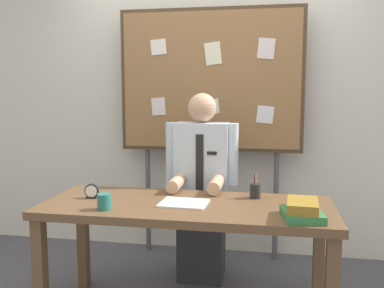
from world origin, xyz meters
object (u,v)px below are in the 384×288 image
Objects in this scene: desk at (187,218)px; person at (202,194)px; open_notebook at (184,203)px; desk_clock at (92,192)px; pen_holder at (255,191)px; bulletin_board at (210,83)px; book_stack at (302,210)px; coffee_mug at (104,202)px.

desk is 0.59m from person.
desk_clock is (-0.62, 0.04, 0.04)m from open_notebook.
pen_holder is (1.05, 0.19, 0.01)m from desk_clock.
book_stack is (0.68, -1.23, -0.71)m from bulletin_board.
desk_clock is (-0.63, -0.58, 0.12)m from person.
person is 1.05m from book_stack.
desk is 0.48m from pen_holder.
person is 0.58m from pen_holder.
coffee_mug is (-0.45, -0.22, 0.14)m from desk.
bulletin_board is 1.58m from book_stack.
bulletin_board is at bearing 58.20° from desk_clock.
person is 8.93× the size of pen_holder.
coffee_mug is (0.18, -0.24, 0.00)m from desk_clock.
book_stack is at bearing -15.96° from desk.
desk is at bearing -153.15° from pen_holder.
book_stack is 3.05× the size of coffee_mug.
book_stack is 1.00× the size of open_notebook.
desk is 6.25× the size of book_stack.
person reaches higher than book_stack.
desk is 18.95× the size of desk_clock.
pen_holder is (0.86, 0.43, 0.00)m from coffee_mug.
bulletin_board is 1.17m from pen_holder.
coffee_mug is at bearing -155.38° from open_notebook.
open_notebook is 0.49m from pen_holder.
person is at bearing 137.06° from pen_holder.
pen_holder is at bearing 10.40° from desk_clock.
desk is 1.26× the size of person.
bulletin_board reaches higher than person.
pen_holder is at bearing 26.85° from desk.
desk is 19.07× the size of coffee_mug.
desk_clock is 1.01× the size of coffee_mug.
bulletin_board is at bearing 118.89° from book_stack.
coffee_mug is (-0.44, -0.20, 0.04)m from open_notebook.
desk_clock is 0.59× the size of pen_holder.
book_stack reaches higher than desk_clock.
bulletin_board reaches higher than coffee_mug.
person reaches higher than desk.
pen_holder reaches higher than open_notebook.
book_stack is at bearing -14.11° from open_notebook.
book_stack reaches higher than coffee_mug.
bulletin_board reaches higher than desk_clock.
desk_clock is (-0.63, 0.02, 0.13)m from desk.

